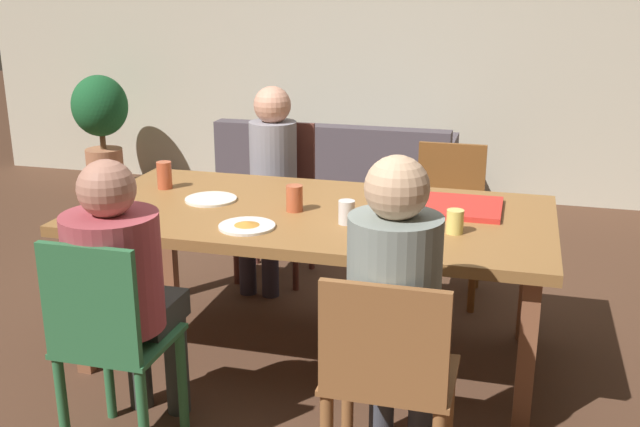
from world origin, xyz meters
TOP-DOWN VIEW (x-y plane):
  - ground_plane at (0.00, 0.00)m, footprint 20.00×20.00m
  - back_wall at (0.00, 3.07)m, footprint 7.95×0.12m
  - dining_table at (0.00, 0.00)m, footprint 2.20×1.10m
  - chair_0 at (0.53, -0.99)m, footprint 0.45×0.38m
  - person_0 at (0.53, -0.87)m, footprint 0.32×0.49m
  - chair_1 at (-0.51, -1.01)m, footprint 0.39×0.38m
  - person_1 at (-0.51, -0.89)m, footprint 0.36×0.51m
  - chair_2 at (-0.51, 1.01)m, footprint 0.43×0.41m
  - person_2 at (-0.51, 0.85)m, footprint 0.28×0.49m
  - chair_3 at (0.53, 0.96)m, footprint 0.41×0.42m
  - pizza_box_0 at (0.66, 0.19)m, footprint 0.38×0.38m
  - plate_0 at (-0.21, -0.33)m, footprint 0.25×0.25m
  - plate_1 at (-0.53, 0.02)m, footprint 0.25×0.25m
  - drinking_glass_0 at (-0.85, 0.17)m, footprint 0.08×0.08m
  - drinking_glass_1 at (0.19, -0.16)m, footprint 0.07×0.07m
  - drinking_glass_2 at (-0.09, -0.04)m, footprint 0.08×0.08m
  - drinking_glass_3 at (0.67, -0.16)m, footprint 0.07×0.07m
  - couch at (-0.47, 2.37)m, footprint 1.80×0.77m
  - potted_plant at (-2.65, 2.53)m, footprint 0.48×0.48m

SIDE VIEW (x-z plane):
  - ground_plane at x=0.00m, z-range 0.00..0.00m
  - couch at x=-0.47m, z-range -0.09..0.65m
  - chair_0 at x=0.53m, z-range 0.04..0.91m
  - chair_3 at x=0.53m, z-range 0.05..0.92m
  - chair_1 at x=-0.51m, z-range 0.05..0.95m
  - chair_2 at x=-0.51m, z-range 0.06..1.00m
  - potted_plant at x=-2.65m, z-range 0.11..1.10m
  - dining_table at x=0.00m, z-range 0.31..1.06m
  - person_1 at x=-0.51m, z-range 0.11..1.28m
  - person_2 at x=-0.51m, z-range 0.10..1.29m
  - person_0 at x=0.53m, z-range 0.11..1.35m
  - plate_1 at x=-0.53m, z-range 0.75..0.76m
  - plate_0 at x=-0.21m, z-range 0.74..0.77m
  - pizza_box_0 at x=0.66m, z-range 0.75..0.77m
  - drinking_glass_3 at x=0.67m, z-range 0.75..0.85m
  - drinking_glass_1 at x=0.19m, z-range 0.75..0.85m
  - drinking_glass_2 at x=-0.09m, z-range 0.75..0.87m
  - drinking_glass_0 at x=-0.85m, z-range 0.75..0.89m
  - back_wall at x=0.00m, z-range 0.00..2.66m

